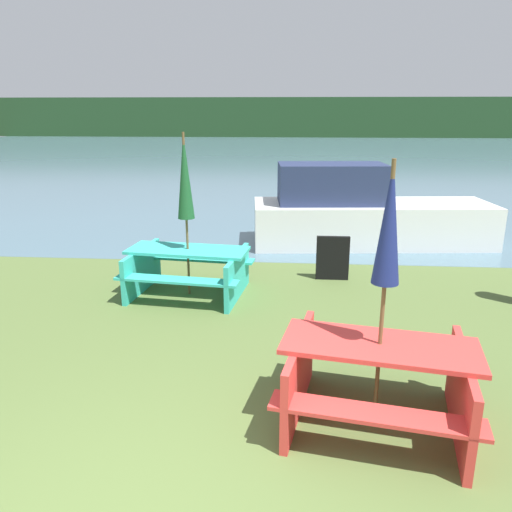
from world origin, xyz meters
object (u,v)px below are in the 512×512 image
signboard (333,258)px  umbrella_navy (389,227)px  umbrella_darkgreen (185,178)px  boat (363,215)px  picnic_table_red (377,376)px  picnic_table_teal (188,267)px

signboard → umbrella_navy: bearing=-88.4°
umbrella_darkgreen → signboard: umbrella_darkgreen is taller
umbrella_navy → signboard: size_ratio=3.21×
umbrella_darkgreen → signboard: bearing=21.0°
boat → picnic_table_red: bearing=-101.1°
picnic_table_red → umbrella_darkgreen: 4.19m
umbrella_darkgreen → umbrella_navy: 3.97m
picnic_table_red → umbrella_navy: (0.00, 0.00, 1.38)m
picnic_table_teal → umbrella_darkgreen: umbrella_darkgreen is taller
picnic_table_teal → signboard: bearing=21.0°
umbrella_darkgreen → picnic_table_teal: bearing=0.0°
umbrella_darkgreen → boat: (3.07, 3.30, -1.18)m
picnic_table_red → umbrella_darkgreen: size_ratio=0.78×
picnic_table_red → umbrella_darkgreen: bearing=127.0°
umbrella_darkgreen → boat: umbrella_darkgreen is taller
umbrella_darkgreen → umbrella_navy: size_ratio=1.03×
picnic_table_red → signboard: 4.05m
picnic_table_red → picnic_table_teal: picnic_table_red is taller
picnic_table_red → boat: boat is taller
picnic_table_red → umbrella_navy: umbrella_navy is taller
signboard → boat: bearing=71.9°
picnic_table_red → signboard: picnic_table_red is taller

